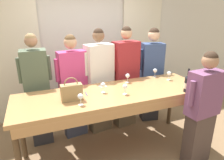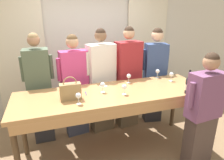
{
  "view_description": "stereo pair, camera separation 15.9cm",
  "coord_description": "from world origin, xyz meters",
  "px_view_note": "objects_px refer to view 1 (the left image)",
  "views": [
    {
      "loc": [
        -1.01,
        -2.44,
        2.11
      ],
      "look_at": [
        0.0,
        0.09,
        1.16
      ],
      "focal_mm": 32.0,
      "sensor_mm": 36.0,
      "label": 1
    },
    {
      "loc": [
        -0.86,
        -2.5,
        2.11
      ],
      "look_at": [
        0.0,
        0.09,
        1.16
      ],
      "focal_mm": 32.0,
      "sensor_mm": 36.0,
      "label": 2
    }
  ],
  "objects_px": {
    "wine_bottle": "(187,84)",
    "handbag": "(72,92)",
    "wine_glass_front_left": "(125,87)",
    "guest_olive_jacket": "(38,91)",
    "wine_glass_front_mid": "(103,85)",
    "guest_striped_shirt": "(125,78)",
    "guest_navy_coat": "(151,75)",
    "host_pouring": "(202,110)",
    "wine_glass_center_mid": "(169,74)",
    "guest_cream_sweater": "(99,82)",
    "wine_glass_center_left": "(128,76)",
    "guest_pink_top": "(73,87)",
    "tasting_bar": "(115,98)",
    "wine_glass_front_right": "(80,97)",
    "wine_glass_center_right": "(155,71)"
  },
  "relations": [
    {
      "from": "guest_olive_jacket",
      "to": "guest_striped_shirt",
      "type": "bearing_deg",
      "value": 0.0
    },
    {
      "from": "wine_glass_front_right",
      "to": "wine_glass_center_mid",
      "type": "height_order",
      "value": "same"
    },
    {
      "from": "wine_glass_center_right",
      "to": "guest_cream_sweater",
      "type": "height_order",
      "value": "guest_cream_sweater"
    },
    {
      "from": "wine_bottle",
      "to": "guest_olive_jacket",
      "type": "bearing_deg",
      "value": 152.02
    },
    {
      "from": "wine_bottle",
      "to": "wine_glass_front_left",
      "type": "xyz_separation_m",
      "value": [
        -0.86,
        0.24,
        -0.01
      ]
    },
    {
      "from": "tasting_bar",
      "to": "wine_glass_front_left",
      "type": "xyz_separation_m",
      "value": [
        0.1,
        -0.11,
        0.2
      ]
    },
    {
      "from": "guest_pink_top",
      "to": "guest_navy_coat",
      "type": "height_order",
      "value": "guest_navy_coat"
    },
    {
      "from": "guest_navy_coat",
      "to": "wine_glass_front_left",
      "type": "bearing_deg",
      "value": -139.27
    },
    {
      "from": "guest_cream_sweater",
      "to": "guest_navy_coat",
      "type": "bearing_deg",
      "value": -0.0
    },
    {
      "from": "wine_glass_center_mid",
      "to": "guest_cream_sweater",
      "type": "xyz_separation_m",
      "value": [
        -1.05,
        0.53,
        -0.19
      ]
    },
    {
      "from": "handbag",
      "to": "wine_glass_front_right",
      "type": "relative_size",
      "value": 2.08
    },
    {
      "from": "wine_bottle",
      "to": "wine_glass_front_left",
      "type": "height_order",
      "value": "wine_bottle"
    },
    {
      "from": "guest_striped_shirt",
      "to": "guest_navy_coat",
      "type": "bearing_deg",
      "value": -0.0
    },
    {
      "from": "tasting_bar",
      "to": "guest_striped_shirt",
      "type": "relative_size",
      "value": 1.48
    },
    {
      "from": "wine_glass_center_right",
      "to": "host_pouring",
      "type": "height_order",
      "value": "host_pouring"
    },
    {
      "from": "wine_glass_front_mid",
      "to": "wine_glass_center_right",
      "type": "height_order",
      "value": "same"
    },
    {
      "from": "guest_olive_jacket",
      "to": "guest_navy_coat",
      "type": "height_order",
      "value": "guest_navy_coat"
    },
    {
      "from": "wine_glass_center_left",
      "to": "guest_cream_sweater",
      "type": "relative_size",
      "value": 0.08
    },
    {
      "from": "guest_olive_jacket",
      "to": "guest_pink_top",
      "type": "height_order",
      "value": "guest_olive_jacket"
    },
    {
      "from": "wine_glass_front_left",
      "to": "guest_striped_shirt",
      "type": "xyz_separation_m",
      "value": [
        0.39,
        0.81,
        -0.18
      ]
    },
    {
      "from": "host_pouring",
      "to": "wine_bottle",
      "type": "bearing_deg",
      "value": 105.8
    },
    {
      "from": "guest_cream_sweater",
      "to": "host_pouring",
      "type": "bearing_deg",
      "value": -51.71
    },
    {
      "from": "wine_glass_center_right",
      "to": "guest_pink_top",
      "type": "distance_m",
      "value": 1.43
    },
    {
      "from": "guest_olive_jacket",
      "to": "handbag",
      "type": "bearing_deg",
      "value": -61.37
    },
    {
      "from": "wine_glass_front_right",
      "to": "guest_striped_shirt",
      "type": "distance_m",
      "value": 1.4
    },
    {
      "from": "guest_olive_jacket",
      "to": "wine_glass_front_right",
      "type": "bearing_deg",
      "value": -62.43
    },
    {
      "from": "guest_navy_coat",
      "to": "guest_striped_shirt",
      "type": "bearing_deg",
      "value": 180.0
    },
    {
      "from": "wine_glass_front_left",
      "to": "host_pouring",
      "type": "height_order",
      "value": "host_pouring"
    },
    {
      "from": "wine_bottle",
      "to": "guest_pink_top",
      "type": "xyz_separation_m",
      "value": [
        -1.42,
        1.05,
        -0.22
      ]
    },
    {
      "from": "wine_glass_front_mid",
      "to": "guest_pink_top",
      "type": "bearing_deg",
      "value": 115.1
    },
    {
      "from": "wine_glass_center_left",
      "to": "guest_pink_top",
      "type": "relative_size",
      "value": 0.09
    },
    {
      "from": "wine_glass_center_mid",
      "to": "wine_glass_front_mid",
      "type": "bearing_deg",
      "value": -174.64
    },
    {
      "from": "wine_glass_front_left",
      "to": "wine_glass_center_left",
      "type": "relative_size",
      "value": 1.0
    },
    {
      "from": "handbag",
      "to": "guest_olive_jacket",
      "type": "distance_m",
      "value": 0.87
    },
    {
      "from": "wine_glass_center_mid",
      "to": "host_pouring",
      "type": "relative_size",
      "value": 0.09
    },
    {
      "from": "wine_bottle",
      "to": "handbag",
      "type": "relative_size",
      "value": 1.09
    },
    {
      "from": "handbag",
      "to": "guest_cream_sweater",
      "type": "distance_m",
      "value": 0.98
    },
    {
      "from": "handbag",
      "to": "guest_navy_coat",
      "type": "xyz_separation_m",
      "value": [
        1.66,
        0.74,
        -0.18
      ]
    },
    {
      "from": "guest_navy_coat",
      "to": "host_pouring",
      "type": "bearing_deg",
      "value": -90.6
    },
    {
      "from": "wine_glass_front_left",
      "to": "guest_olive_jacket",
      "type": "height_order",
      "value": "guest_olive_jacket"
    },
    {
      "from": "handbag",
      "to": "guest_cream_sweater",
      "type": "relative_size",
      "value": 0.17
    },
    {
      "from": "guest_striped_shirt",
      "to": "handbag",
      "type": "bearing_deg",
      "value": -146.36
    },
    {
      "from": "wine_glass_front_mid",
      "to": "tasting_bar",
      "type": "bearing_deg",
      "value": -19.31
    },
    {
      "from": "guest_striped_shirt",
      "to": "wine_glass_center_mid",
      "type": "bearing_deg",
      "value": -44.39
    },
    {
      "from": "wine_glass_front_mid",
      "to": "guest_striped_shirt",
      "type": "bearing_deg",
      "value": 44.55
    },
    {
      "from": "handbag",
      "to": "wine_glass_center_left",
      "type": "distance_m",
      "value": 1.02
    },
    {
      "from": "wine_glass_front_mid",
      "to": "wine_glass_center_left",
      "type": "xyz_separation_m",
      "value": [
        0.5,
        0.25,
        0.0
      ]
    },
    {
      "from": "wine_glass_center_mid",
      "to": "guest_navy_coat",
      "type": "height_order",
      "value": "guest_navy_coat"
    },
    {
      "from": "handbag",
      "to": "wine_glass_front_left",
      "type": "relative_size",
      "value": 2.08
    },
    {
      "from": "wine_glass_front_mid",
      "to": "wine_glass_center_left",
      "type": "bearing_deg",
      "value": 26.58
    }
  ]
}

